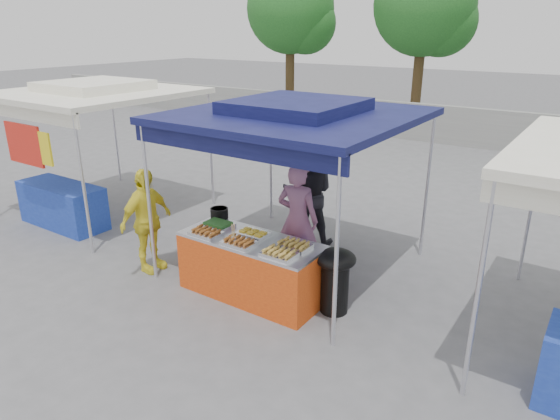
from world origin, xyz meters
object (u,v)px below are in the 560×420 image
Objects in this scene: vendor_table at (251,267)px; cooking_pot at (219,213)px; vendor_woman at (298,220)px; customer_person at (147,221)px; helper_man at (308,193)px; wok_burner at (335,275)px.

vendor_table is 1.06m from cooking_pot.
vendor_table is 1.16× the size of vendor_woman.
helper_man is at bearing -34.57° from customer_person.
customer_person is at bearing 170.04° from wok_burner.
cooking_pot reaches higher than wok_burner.
helper_man is (-1.43, 1.68, 0.39)m from wok_burner.
wok_burner is 0.49× the size of helper_man.
wok_burner is at bearing 103.59° from helper_man.
vendor_woman is at bearing 79.67° from vendor_table.
vendor_table is 7.62× the size of cooking_pot.
vendor_woman is at bearing -59.37° from customer_person.
vendor_table is at bearing -22.70° from cooking_pot.
customer_person reaches higher than cooking_pot.
wok_burner is at bearing -2.51° from cooking_pot.
vendor_table is 1.10× the size of helper_man.
vendor_table is 1.82m from customer_person.
cooking_pot is 1.17m from vendor_woman.
vendor_woman is at bearing 28.38° from cooking_pot.
wok_burner is 0.51× the size of vendor_woman.
helper_man is (0.58, 1.59, -0.02)m from cooking_pot.
customer_person is (-1.76, -0.26, 0.38)m from vendor_table.
vendor_woman is 2.26m from customer_person.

